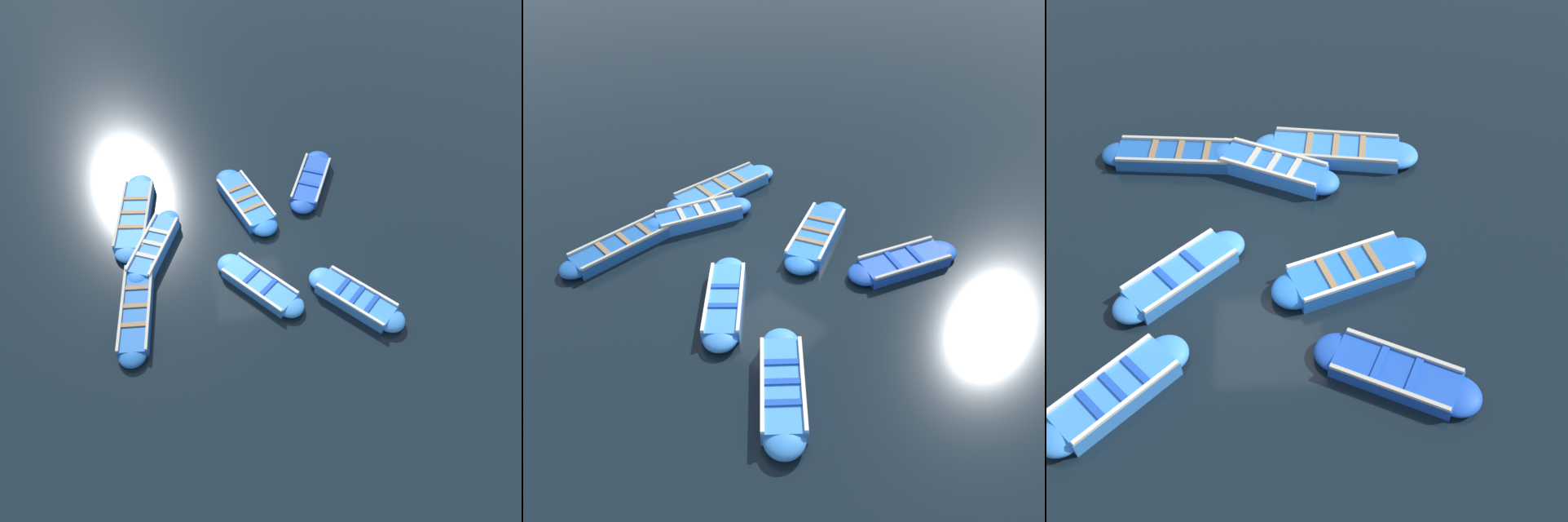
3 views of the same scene
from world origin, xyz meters
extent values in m
plane|color=black|center=(0.00, 0.00, 0.00)|extent=(120.00, 120.00, 0.00)
cube|color=#3884E0|center=(-1.77, -3.61, 0.17)|extent=(3.14, 1.43, 0.33)
ellipsoid|color=#3884E0|center=(-0.27, -3.83, 0.17)|extent=(1.07, 1.04, 0.33)
ellipsoid|color=#3884E0|center=(-3.27, -3.39, 0.17)|extent=(1.07, 1.04, 0.33)
cube|color=#B2AD9E|center=(-1.71, -3.16, 0.37)|extent=(2.95, 0.51, 0.07)
cube|color=#B2AD9E|center=(-1.84, -4.06, 0.37)|extent=(2.95, 0.51, 0.07)
cube|color=#9E7A51|center=(-1.14, -3.70, 0.35)|extent=(0.27, 0.89, 0.04)
cube|color=#9E7A51|center=(-1.77, -3.61, 0.35)|extent=(0.27, 0.89, 0.04)
cube|color=#9E7A51|center=(-2.41, -3.51, 0.35)|extent=(0.27, 0.89, 0.04)
cube|color=blue|center=(-0.28, -3.03, 0.19)|extent=(2.58, 1.79, 0.38)
ellipsoid|color=blue|center=(0.84, -3.55, 0.19)|extent=(1.04, 1.03, 0.38)
ellipsoid|color=blue|center=(-1.39, -2.51, 0.19)|extent=(1.04, 1.03, 0.38)
cube|color=beige|center=(-0.12, -2.69, 0.42)|extent=(2.21, 1.09, 0.07)
cube|color=beige|center=(-0.43, -3.37, 0.42)|extent=(2.21, 1.09, 0.07)
cube|color=beige|center=(0.20, -3.25, 0.40)|extent=(0.44, 0.72, 0.04)
cube|color=beige|center=(-0.28, -3.03, 0.40)|extent=(0.44, 0.72, 0.04)
cube|color=beige|center=(-0.75, -2.81, 0.40)|extent=(0.44, 0.72, 0.04)
cube|color=#3884E0|center=(1.72, 0.10, 0.17)|extent=(2.38, 2.22, 0.33)
ellipsoid|color=#3884E0|center=(2.62, 0.88, 0.17)|extent=(1.16, 1.16, 0.33)
ellipsoid|color=#3884E0|center=(0.82, -0.68, 0.17)|extent=(1.16, 1.16, 0.33)
cube|color=silver|center=(1.46, 0.41, 0.37)|extent=(1.82, 1.59, 0.07)
cube|color=silver|center=(1.98, -0.20, 0.37)|extent=(1.82, 1.59, 0.07)
cube|color=#1947B7|center=(1.97, 0.32, 0.35)|extent=(0.61, 0.68, 0.04)
cube|color=#1947B7|center=(1.46, -0.12, 0.35)|extent=(0.61, 0.68, 0.04)
cube|color=#1E59AD|center=(1.95, -3.63, 0.16)|extent=(3.07, 1.15, 0.32)
ellipsoid|color=#1E59AD|center=(3.45, -3.77, 0.16)|extent=(0.90, 0.88, 0.32)
ellipsoid|color=#1E59AD|center=(0.46, -3.49, 0.16)|extent=(0.90, 0.88, 0.32)
cube|color=#B2AD9E|center=(1.99, -3.23, 0.35)|extent=(2.93, 0.36, 0.07)
cube|color=#B2AD9E|center=(1.92, -4.02, 0.35)|extent=(2.93, 0.36, 0.07)
cube|color=olive|center=(2.59, -3.69, 0.34)|extent=(0.21, 0.78, 0.04)
cube|color=olive|center=(1.95, -3.63, 0.34)|extent=(0.21, 0.78, 0.04)
cube|color=olive|center=(1.32, -3.57, 0.34)|extent=(0.21, 0.78, 0.04)
cube|color=#1947B7|center=(-2.43, 2.67, 0.15)|extent=(2.54, 1.90, 0.30)
ellipsoid|color=#1947B7|center=(-1.37, 2.14, 0.15)|extent=(1.19, 1.18, 0.30)
ellipsoid|color=#1947B7|center=(-3.50, 3.19, 0.15)|extent=(1.19, 1.18, 0.30)
cube|color=#B2AD9E|center=(-2.24, 3.05, 0.34)|extent=(2.11, 1.10, 0.07)
cube|color=#B2AD9E|center=(-2.63, 2.28, 0.34)|extent=(2.11, 1.10, 0.07)
cube|color=#1947B7|center=(-2.13, 2.52, 0.32)|extent=(0.49, 0.81, 0.04)
cube|color=#1947B7|center=(-2.74, 2.81, 0.32)|extent=(0.49, 0.81, 0.04)
cube|color=#3884E0|center=(2.72, 2.85, 0.19)|extent=(2.34, 2.26, 0.38)
ellipsoid|color=#3884E0|center=(3.58, 3.64, 0.19)|extent=(1.20, 1.20, 0.38)
ellipsoid|color=#3884E0|center=(1.86, 2.05, 0.19)|extent=(1.20, 1.20, 0.38)
cube|color=silver|center=(2.44, 3.15, 0.42)|extent=(1.74, 1.62, 0.07)
cube|color=silver|center=(3.00, 2.54, 0.42)|extent=(1.74, 1.62, 0.07)
cube|color=#1947B7|center=(3.09, 3.19, 0.40)|extent=(0.65, 0.68, 0.04)
cube|color=#1947B7|center=(2.72, 2.85, 0.40)|extent=(0.65, 0.68, 0.04)
cube|color=#1947B7|center=(2.36, 2.51, 0.40)|extent=(0.65, 0.68, 0.04)
cube|color=blue|center=(-1.80, 0.20, 0.18)|extent=(2.70, 1.80, 0.36)
ellipsoid|color=blue|center=(-0.62, 0.63, 0.18)|extent=(1.21, 1.19, 0.36)
ellipsoid|color=blue|center=(-2.97, -0.22, 0.18)|extent=(1.21, 1.19, 0.36)
cube|color=silver|center=(-1.95, 0.64, 0.40)|extent=(2.34, 0.91, 0.07)
cube|color=silver|center=(-1.64, -0.23, 0.40)|extent=(2.34, 0.91, 0.07)
cube|color=olive|center=(-1.29, 0.39, 0.38)|extent=(0.43, 0.88, 0.04)
cube|color=olive|center=(-1.80, 0.20, 0.38)|extent=(0.43, 0.88, 0.04)
cube|color=olive|center=(-2.30, 0.02, 0.38)|extent=(0.43, 0.88, 0.04)
camera|label=1|loc=(10.36, -1.32, 12.98)|focal=35.00mm
camera|label=2|loc=(7.45, 6.97, 8.99)|focal=35.00mm
camera|label=3|loc=(-0.43, 9.74, 11.79)|focal=50.00mm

